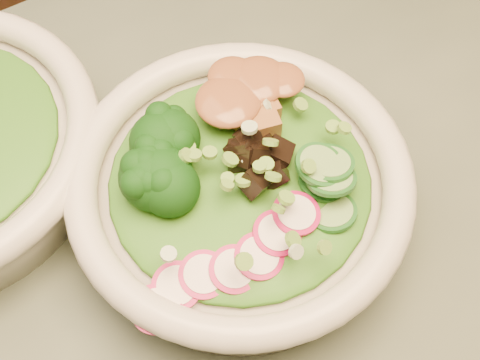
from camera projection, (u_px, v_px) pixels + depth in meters
salad_bowl at (240, 193)px, 0.50m from camera, size 0.26×0.26×0.07m
lettuce_bed at (240, 179)px, 0.49m from camera, size 0.19×0.19×0.02m
broccoli_florets at (156, 170)px, 0.47m from camera, size 0.08×0.07×0.04m
radish_slices at (243, 257)px, 0.45m from camera, size 0.11×0.04×0.02m
cucumber_slices at (327, 174)px, 0.48m from camera, size 0.07×0.07×0.03m
mushroom_heap at (240, 156)px, 0.48m from camera, size 0.07×0.07×0.04m
tofu_cubes at (243, 104)px, 0.51m from camera, size 0.09×0.06×0.03m
peanut_sauce at (243, 94)px, 0.50m from camera, size 0.07×0.05×0.02m
scallion_garnish at (240, 163)px, 0.47m from camera, size 0.18×0.18×0.02m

